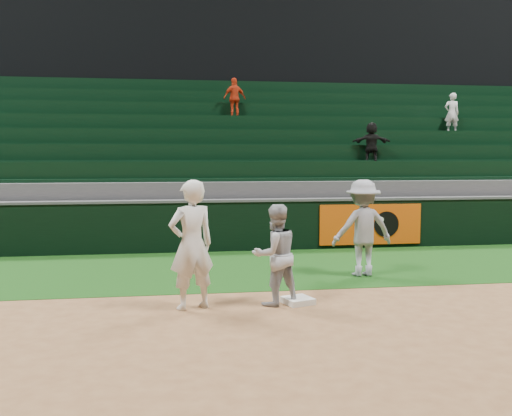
{
  "coord_description": "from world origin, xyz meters",
  "views": [
    {
      "loc": [
        -1.89,
        -8.46,
        2.3
      ],
      "look_at": [
        -0.28,
        2.3,
        1.3
      ],
      "focal_mm": 40.0,
      "sensor_mm": 36.0,
      "label": 1
    }
  ],
  "objects_px": {
    "first_base": "(298,301)",
    "base_coach": "(363,228)",
    "first_baseman": "(191,245)",
    "baserunner": "(275,255)"
  },
  "relations": [
    {
      "from": "first_base",
      "to": "base_coach",
      "type": "relative_size",
      "value": 0.23
    },
    {
      "from": "first_baseman",
      "to": "base_coach",
      "type": "bearing_deg",
      "value": -171.29
    },
    {
      "from": "first_base",
      "to": "base_coach",
      "type": "distance_m",
      "value": 2.62
    },
    {
      "from": "base_coach",
      "to": "first_baseman",
      "type": "bearing_deg",
      "value": 24.68
    },
    {
      "from": "first_base",
      "to": "base_coach",
      "type": "bearing_deg",
      "value": 47.56
    },
    {
      "from": "first_baseman",
      "to": "baserunner",
      "type": "xyz_separation_m",
      "value": [
        1.28,
        0.05,
        -0.19
      ]
    },
    {
      "from": "base_coach",
      "to": "first_base",
      "type": "bearing_deg",
      "value": 42.64
    },
    {
      "from": "baserunner",
      "to": "first_base",
      "type": "bearing_deg",
      "value": 162.74
    },
    {
      "from": "first_base",
      "to": "first_baseman",
      "type": "bearing_deg",
      "value": -177.99
    },
    {
      "from": "first_baseman",
      "to": "baserunner",
      "type": "relative_size",
      "value": 1.25
    }
  ]
}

